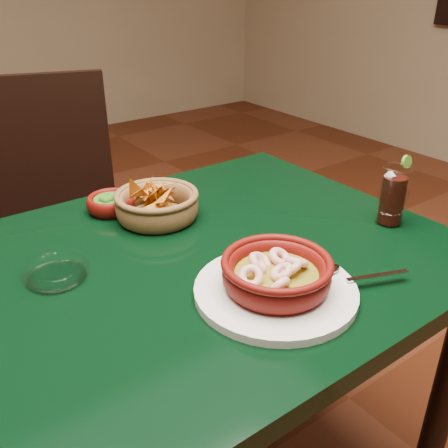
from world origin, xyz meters
TOP-DOWN VIEW (x-y plane):
  - dining_table at (0.00, 0.00)m, footprint 1.20×0.80m
  - dining_chair at (0.01, 0.71)m, footprint 0.57×0.57m
  - shrimp_plate at (0.12, -0.20)m, footprint 0.37×0.28m
  - chip_basket at (0.11, 0.19)m, footprint 0.22×0.22m
  - guacamole_ramekin at (0.04, 0.29)m, footprint 0.13×0.13m
  - cola_drink at (0.51, -0.14)m, footprint 0.13×0.13m
  - glass_ashtray at (-0.17, 0.08)m, footprint 0.13×0.13m

SIDE VIEW (x-z plane):
  - dining_chair at x=0.01m, z-range 0.05..1.03m
  - dining_table at x=0.00m, z-range 0.28..1.03m
  - glass_ashtray at x=-0.17m, z-range 0.75..0.78m
  - guacamole_ramekin at x=0.04m, z-range 0.75..0.79m
  - shrimp_plate at x=0.12m, z-range 0.74..0.82m
  - chip_basket at x=0.11m, z-range 0.72..0.85m
  - cola_drink at x=0.51m, z-range 0.74..0.89m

